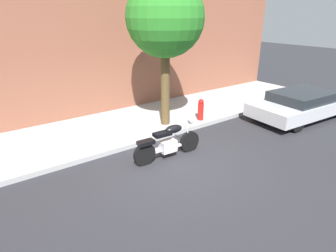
{
  "coord_description": "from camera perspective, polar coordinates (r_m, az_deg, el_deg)",
  "views": [
    {
      "loc": [
        -4.29,
        -5.35,
        3.74
      ],
      "look_at": [
        -0.06,
        0.4,
        0.94
      ],
      "focal_mm": 31.08,
      "sensor_mm": 36.0,
      "label": 1
    }
  ],
  "objects": [
    {
      "name": "building_facade",
      "position": [
        11.15,
        -14.65,
        20.56
      ],
      "size": [
        18.6,
        0.5,
        7.38
      ],
      "primitive_type": "cube",
      "color": "brown",
      "rests_on": "ground"
    },
    {
      "name": "street_tree",
      "position": [
        9.41,
        -0.58,
        20.26
      ],
      "size": [
        2.42,
        2.42,
        4.79
      ],
      "color": "brown",
      "rests_on": "ground"
    },
    {
      "name": "ground_plane",
      "position": [
        7.81,
        2.13,
        -7.18
      ],
      "size": [
        60.0,
        60.0,
        0.0
      ],
      "primitive_type": "plane",
      "color": "#28282D"
    },
    {
      "name": "sidewalk",
      "position": [
        10.16,
        -8.75,
        0.01
      ],
      "size": [
        18.6,
        3.2,
        0.14
      ],
      "primitive_type": "cube",
      "color": "#A3A3A3",
      "rests_on": "ground"
    },
    {
      "name": "motorcycle",
      "position": [
        7.86,
        -0.03,
        -3.23
      ],
      "size": [
        2.07,
        0.7,
        1.11
      ],
      "color": "black",
      "rests_on": "ground"
    },
    {
      "name": "parked_car_silver",
      "position": [
        11.96,
        24.91,
        3.97
      ],
      "size": [
        4.43,
        2.14,
        1.03
      ],
      "color": "black",
      "rests_on": "ground"
    },
    {
      "name": "fire_hydrant",
      "position": [
        10.39,
        6.42,
        2.89
      ],
      "size": [
        0.2,
        0.2,
        0.91
      ],
      "color": "red",
      "rests_on": "ground"
    }
  ]
}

